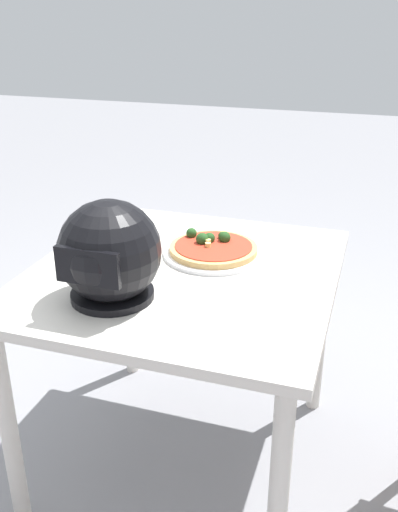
# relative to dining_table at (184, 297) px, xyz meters

# --- Properties ---
(ground_plane) EXTENTS (14.00, 14.00, 0.00)m
(ground_plane) POSITION_rel_dining_table_xyz_m (0.00, 0.00, -0.62)
(ground_plane) COLOR gray
(dining_table) EXTENTS (0.88, 0.93, 0.71)m
(dining_table) POSITION_rel_dining_table_xyz_m (0.00, 0.00, 0.00)
(dining_table) COLOR beige
(dining_table) RESTS_ON ground
(pizza_plate) EXTENTS (0.31, 0.31, 0.01)m
(pizza_plate) POSITION_rel_dining_table_xyz_m (-0.05, -0.13, 0.10)
(pizza_plate) COLOR white
(pizza_plate) RESTS_ON dining_table
(pizza) EXTENTS (0.27, 0.27, 0.05)m
(pizza) POSITION_rel_dining_table_xyz_m (-0.05, -0.13, 0.12)
(pizza) COLOR tan
(pizza) RESTS_ON pizza_plate
(motorcycle_helmet) EXTENTS (0.27, 0.27, 0.27)m
(motorcycle_helmet) POSITION_rel_dining_table_xyz_m (0.12, 0.22, 0.22)
(motorcycle_helmet) COLOR black
(motorcycle_helmet) RESTS_ON dining_table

